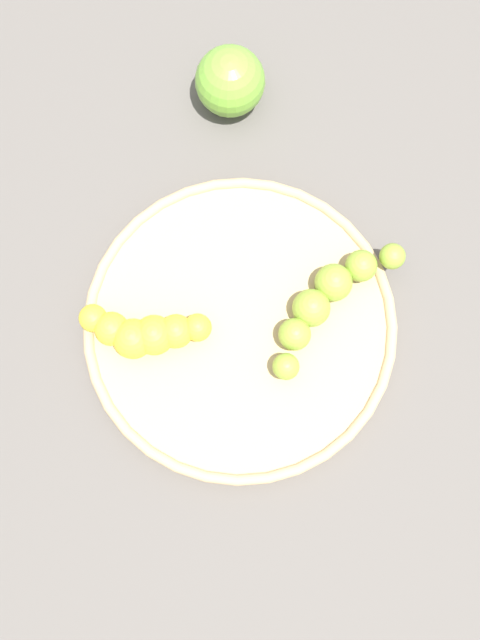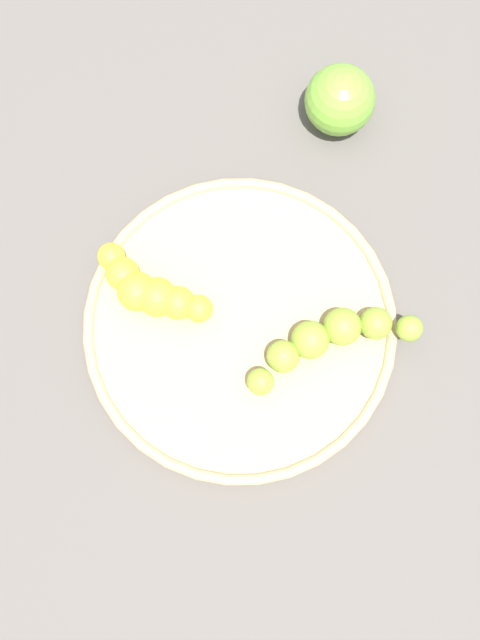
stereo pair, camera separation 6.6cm
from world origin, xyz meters
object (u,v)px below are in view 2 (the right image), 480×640
object	(u,v)px
fruit_bowl	(240,326)
banana_yellow	(149,290)
banana_green	(329,339)
apple_green	(340,100)

from	to	relation	value
fruit_bowl	banana_yellow	bearing A→B (deg)	-92.58
banana_yellow	banana_green	bearing A→B (deg)	105.95
fruit_bowl	banana_yellow	world-z (taller)	banana_yellow
fruit_bowl	banana_green	distance (m)	0.08
fruit_bowl	banana_green	xyz separation A→B (m)	(-0.01, 0.08, 0.02)
banana_yellow	apple_green	distance (m)	0.26
fruit_bowl	banana_green	bearing A→B (deg)	94.13
fruit_bowl	apple_green	bearing A→B (deg)	172.17
fruit_bowl	banana_yellow	size ratio (longest dim) A/B	2.49
fruit_bowl	banana_yellow	xyz separation A→B (m)	(-0.00, -0.09, 0.03)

